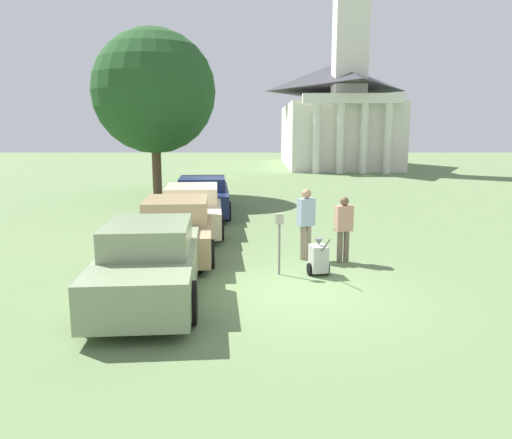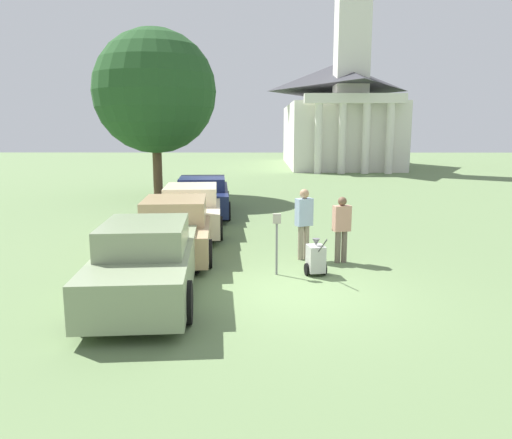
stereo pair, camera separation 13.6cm
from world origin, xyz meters
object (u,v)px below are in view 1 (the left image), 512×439
equipment_cart (316,258)px  church (334,108)px  parked_car_tan (175,228)px  parked_car_cream (190,209)px  person_supervisor (341,225)px  parked_car_navy (200,196)px  parking_meter (277,233)px  parked_car_sage (148,262)px  person_worker (304,219)px

equipment_cart → church: church is taller
parked_car_tan → parked_car_cream: bearing=85.4°
person_supervisor → church: bearing=-113.3°
parked_car_navy → church: church is taller
parked_car_navy → parking_meter: size_ratio=3.64×
parked_car_sage → parked_car_tan: parked_car_sage is taller
person_supervisor → equipment_cart: (-0.74, -1.09, -0.54)m
parked_car_cream → church: bearing=67.9°
parked_car_navy → equipment_cart: parked_car_navy is taller
parked_car_tan → parked_car_navy: 6.30m
parked_car_cream → parked_car_navy: 3.17m
parked_car_cream → person_supervisor: (4.23, -3.98, 0.24)m
parked_car_sage → church: church is taller
parked_car_tan → parked_car_navy: bearing=85.4°
parked_car_navy → person_worker: 7.62m
parked_car_tan → church: bearing=69.5°
parked_car_tan → parked_car_cream: (0.00, 3.13, 0.01)m
person_supervisor → person_worker: bearing=-33.2°
parked_car_sage → parked_car_tan: (0.00, 3.42, -0.03)m
parked_car_sage → parking_meter: size_ratio=3.56×
parked_car_cream → parked_car_sage: bearing=-94.6°
parked_car_navy → person_supervisor: person_supervisor is taller
equipment_cart → church: (5.63, 34.01, 4.68)m
person_worker → parked_car_sage: bearing=13.1°
person_worker → equipment_cart: 1.54m
parked_car_cream → parked_car_navy: (-0.00, 3.17, -0.01)m
parked_car_navy → equipment_cart: 8.95m
church → person_worker: bearing=-100.1°
equipment_cart → person_supervisor: bearing=45.2°
person_supervisor → equipment_cart: size_ratio=1.64×
person_worker → church: size_ratio=0.08×
parked_car_tan → parking_meter: 3.24m
parked_car_navy → parking_meter: parked_car_navy is taller
person_supervisor → parked_car_sage: bearing=16.5°
parked_car_tan → person_supervisor: person_supervisor is taller
parking_meter → equipment_cart: 1.07m
parked_car_tan → equipment_cart: bearing=-33.7°
parked_car_cream → person_worker: 4.98m
parked_car_cream → church: church is taller
person_worker → equipment_cart: bearing=68.7°
parked_car_sage → person_worker: 4.41m
parked_car_navy → equipment_cart: (3.48, -8.24, -0.30)m
parking_meter → person_worker: size_ratio=0.78×
person_worker → person_supervisor: person_worker is taller
parked_car_tan → equipment_cart: 4.00m
person_worker → person_supervisor: size_ratio=1.09×
parking_meter → church: 34.84m
parked_car_navy → parked_car_cream: bearing=-94.6°
parked_car_cream → parking_meter: 5.69m
parked_car_cream → parked_car_tan: bearing=-94.6°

